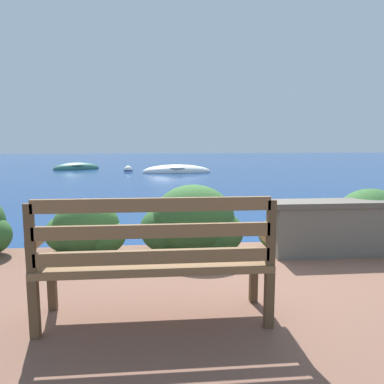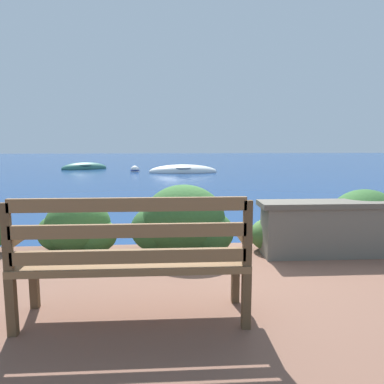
{
  "view_description": "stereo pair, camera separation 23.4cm",
  "coord_description": "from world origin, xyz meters",
  "views": [
    {
      "loc": [
        -0.93,
        -4.57,
        1.51
      ],
      "look_at": [
        -0.2,
        3.18,
        0.44
      ],
      "focal_mm": 35.0,
      "sensor_mm": 36.0,
      "label": 1
    },
    {
      "loc": [
        -0.69,
        -4.59,
        1.51
      ],
      "look_at": [
        -0.2,
        3.18,
        0.44
      ],
      "focal_mm": 35.0,
      "sensor_mm": 36.0,
      "label": 2
    }
  ],
  "objects": [
    {
      "name": "ground_plane",
      "position": [
        0.0,
        0.0,
        0.0
      ],
      "size": [
        80.0,
        80.0,
        0.0
      ],
      "color": "navy"
    },
    {
      "name": "park_bench",
      "position": [
        -0.95,
        -2.01,
        0.71
      ],
      "size": [
        1.65,
        0.48,
        0.93
      ],
      "rotation": [
        0.0,
        0.0,
        -0.03
      ],
      "color": "brown",
      "rests_on": "patio_terrace"
    },
    {
      "name": "stone_wall",
      "position": [
        1.43,
        -0.58,
        0.53
      ],
      "size": [
        2.24,
        0.39,
        0.62
      ],
      "color": "#666056",
      "rests_on": "patio_terrace"
    },
    {
      "name": "hedge_clump_left",
      "position": [
        -1.76,
        -0.27,
        0.5
      ],
      "size": [
        0.94,
        0.68,
        0.64
      ],
      "color": "#38662D",
      "rests_on": "patio_terrace"
    },
    {
      "name": "hedge_clump_centre",
      "position": [
        -0.54,
        -0.41,
        0.57
      ],
      "size": [
        1.18,
        0.85,
        0.8
      ],
      "color": "#2D5628",
      "rests_on": "patio_terrace"
    },
    {
      "name": "hedge_clump_right",
      "position": [
        0.67,
        -0.4,
        0.46
      ],
      "size": [
        0.81,
        0.58,
        0.55
      ],
      "color": "#426B33",
      "rests_on": "patio_terrace"
    },
    {
      "name": "hedge_clump_far_right",
      "position": [
        1.63,
        -0.34,
        0.53
      ],
      "size": [
        1.06,
        0.76,
        0.72
      ],
      "color": "#2D5628",
      "rests_on": "patio_terrace"
    },
    {
      "name": "rowboat_nearest",
      "position": [
        -0.01,
        13.04,
        0.06
      ],
      "size": [
        3.23,
        1.15,
        0.68
      ],
      "rotation": [
        0.0,
        0.0,
        3.15
      ],
      "color": "silver",
      "rests_on": "ground_plane"
    },
    {
      "name": "rowboat_mid",
      "position": [
        -5.15,
        15.54,
        0.06
      ],
      "size": [
        2.53,
        1.81,
        0.64
      ],
      "rotation": [
        0.0,
        0.0,
        0.43
      ],
      "color": "#336B5B",
      "rests_on": "ground_plane"
    },
    {
      "name": "mooring_buoy",
      "position": [
        -2.34,
        13.85,
        0.07
      ],
      "size": [
        0.47,
        0.47,
        0.43
      ],
      "color": "white",
      "rests_on": "ground_plane"
    }
  ]
}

